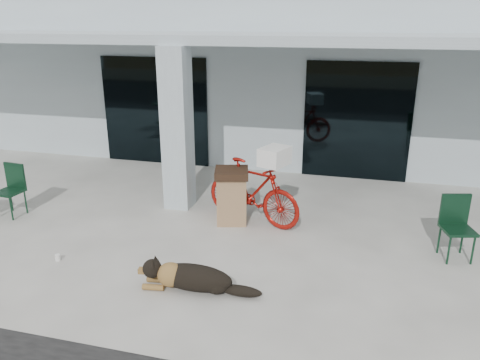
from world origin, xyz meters
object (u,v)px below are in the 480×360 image
(dog, at_px, (193,276))
(trash_receptacle, at_px, (232,196))
(bicycle, at_px, (253,192))
(cafe_chair_near, at_px, (9,191))
(cafe_chair_far_a, at_px, (458,229))

(dog, height_order, trash_receptacle, trash_receptacle)
(bicycle, bearing_deg, cafe_chair_near, 122.04)
(cafe_chair_near, bearing_deg, trash_receptacle, 15.91)
(cafe_chair_far_a, bearing_deg, cafe_chair_near, 167.32)
(cafe_chair_near, bearing_deg, bicycle, 16.26)
(bicycle, bearing_deg, cafe_chair_far_a, -78.92)
(trash_receptacle, bearing_deg, dog, -87.08)
(cafe_chair_near, xyz_separation_m, cafe_chair_far_a, (7.91, 0.32, 0.01))
(bicycle, xyz_separation_m, dog, (-0.25, -2.48, -0.38))
(bicycle, relative_size, cafe_chair_far_a, 1.95)
(trash_receptacle, bearing_deg, cafe_chair_near, -169.08)
(bicycle, height_order, dog, bicycle)
(dog, relative_size, trash_receptacle, 1.27)
(dog, xyz_separation_m, cafe_chair_far_a, (3.64, 1.90, 0.29))
(dog, height_order, cafe_chair_near, cafe_chair_near)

